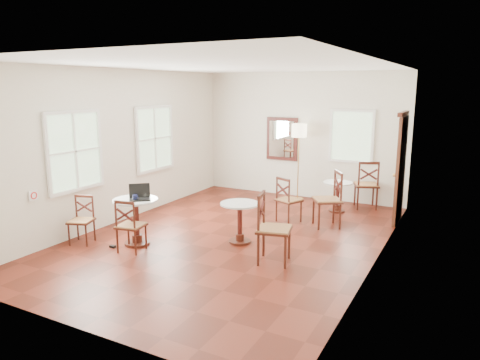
% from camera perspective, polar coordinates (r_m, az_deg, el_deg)
% --- Properties ---
extents(ground, '(7.00, 7.00, 0.00)m').
position_cam_1_polar(ground, '(8.04, -1.01, -7.39)').
color(ground, '#5E1C10').
rests_on(ground, ground).
extents(room_shell, '(5.02, 7.02, 3.01)m').
position_cam_1_polar(room_shell, '(7.89, -0.48, 6.34)').
color(room_shell, silver).
rests_on(room_shell, ground).
extents(cafe_table_near, '(0.76, 0.76, 0.80)m').
position_cam_1_polar(cafe_table_near, '(7.76, -13.20, -4.58)').
color(cafe_table_near, '#431A10').
rests_on(cafe_table_near, ground).
extents(cafe_table_mid, '(0.67, 0.67, 0.71)m').
position_cam_1_polar(cafe_table_mid, '(7.66, -0.03, -4.92)').
color(cafe_table_mid, '#431A10').
rests_on(cafe_table_mid, ground).
extents(cafe_table_back, '(0.62, 0.62, 0.65)m').
position_cam_1_polar(cafe_table_back, '(9.79, 12.41, -1.68)').
color(cafe_table_back, '#431A10').
rests_on(cafe_table_back, ground).
extents(chair_near_a, '(0.47, 0.47, 0.88)m').
position_cam_1_polar(chair_near_a, '(7.47, -13.90, -5.69)').
color(chair_near_a, '#431A10').
rests_on(chair_near_a, ground).
extents(chair_near_b, '(0.48, 0.48, 0.82)m').
position_cam_1_polar(chair_near_b, '(8.13, -19.67, -4.86)').
color(chair_near_b, '#431A10').
rests_on(chair_near_b, ground).
extents(chair_mid_a, '(0.56, 0.56, 0.91)m').
position_cam_1_polar(chair_mid_a, '(8.87, 6.18, -2.54)').
color(chair_mid_a, '#431A10').
rests_on(chair_mid_a, ground).
extents(chair_mid_b, '(0.60, 0.60, 1.08)m').
position_cam_1_polar(chair_mid_b, '(6.81, 4.18, -6.21)').
color(chair_mid_b, '#431A10').
rests_on(chair_mid_b, ground).
extents(chair_back_a, '(0.65, 0.65, 1.08)m').
position_cam_1_polar(chair_back_a, '(10.20, 15.94, -0.56)').
color(chair_back_a, '#431A10').
rests_on(chair_back_a, ground).
extents(chair_back_b, '(0.69, 0.69, 1.08)m').
position_cam_1_polar(chair_back_b, '(8.68, 11.30, -2.44)').
color(chair_back_b, '#431A10').
rests_on(chair_back_b, ground).
extents(floor_lamp, '(0.35, 0.35, 1.82)m').
position_cam_1_polar(floor_lamp, '(10.50, 7.59, 5.67)').
color(floor_lamp, '#BF8C3F').
rests_on(floor_lamp, ground).
extents(laptop, '(0.45, 0.45, 0.25)m').
position_cam_1_polar(laptop, '(7.65, -12.75, -1.95)').
color(laptop, black).
rests_on(laptop, cafe_table_near).
extents(mouse, '(0.10, 0.08, 0.03)m').
position_cam_1_polar(mouse, '(7.85, -12.23, -1.91)').
color(mouse, black).
rests_on(mouse, cafe_table_near).
extents(navy_mug, '(0.12, 0.08, 0.09)m').
position_cam_1_polar(navy_mug, '(7.58, -13.33, -2.23)').
color(navy_mug, black).
rests_on(navy_mug, cafe_table_near).
extents(water_glass, '(0.06, 0.06, 0.10)m').
position_cam_1_polar(water_glass, '(7.64, -12.05, -2.04)').
color(water_glass, white).
rests_on(water_glass, cafe_table_near).
extents(power_adapter, '(0.10, 0.06, 0.04)m').
position_cam_1_polar(power_adapter, '(7.84, -16.04, -8.21)').
color(power_adapter, black).
rests_on(power_adapter, ground).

